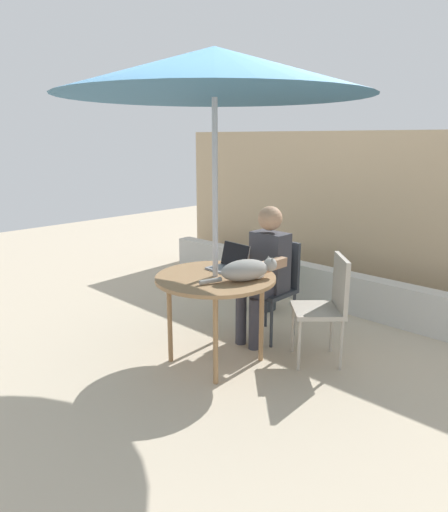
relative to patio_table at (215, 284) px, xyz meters
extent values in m
plane|color=#BCAD93|center=(0.00, 0.00, -0.68)|extent=(14.00, 14.00, 0.00)
cube|color=tan|center=(0.00, 2.39, 0.28)|extent=(5.56, 0.08, 1.92)
cube|color=beige|center=(0.00, 1.84, -0.47)|extent=(5.00, 0.20, 0.42)
cylinder|color=#9E754C|center=(0.00, 0.00, 0.05)|extent=(0.98, 0.98, 0.03)
cylinder|color=#9E754C|center=(0.27, 0.27, -0.32)|extent=(0.04, 0.04, 0.72)
cylinder|color=#9E754C|center=(-0.27, 0.27, -0.32)|extent=(0.04, 0.04, 0.72)
cylinder|color=#9E754C|center=(-0.27, -0.27, -0.32)|extent=(0.04, 0.04, 0.72)
cylinder|color=#9E754C|center=(0.27, -0.27, -0.32)|extent=(0.04, 0.04, 0.72)
cylinder|color=#B7B7BC|center=(0.00, 0.00, 0.46)|extent=(0.04, 0.04, 2.29)
cone|color=#33668C|center=(0.00, 0.00, 1.63)|extent=(2.34, 2.34, 0.35)
sphere|color=#B7B7BC|center=(0.00, 0.00, 1.64)|extent=(0.06, 0.06, 0.06)
cube|color=#33383F|center=(0.00, 0.70, -0.23)|extent=(0.40, 0.40, 0.04)
cube|color=#33383F|center=(0.00, 0.88, 0.01)|extent=(0.40, 0.04, 0.44)
cylinder|color=#33383F|center=(0.17, 0.87, -0.47)|extent=(0.03, 0.03, 0.43)
cylinder|color=#33383F|center=(-0.17, 0.87, -0.47)|extent=(0.03, 0.03, 0.43)
cylinder|color=#33383F|center=(-0.17, 0.53, -0.47)|extent=(0.03, 0.03, 0.43)
cylinder|color=#33383F|center=(0.17, 0.53, -0.47)|extent=(0.03, 0.03, 0.43)
cube|color=#B2A899|center=(0.60, 0.59, -0.23)|extent=(0.57, 0.57, 0.04)
cube|color=#B2A899|center=(0.73, 0.72, 0.01)|extent=(0.31, 0.31, 0.44)
cylinder|color=#B2A899|center=(0.84, 0.59, -0.47)|extent=(0.03, 0.03, 0.43)
cylinder|color=#B2A899|center=(0.61, 0.83, -0.47)|extent=(0.03, 0.03, 0.43)
cylinder|color=#B2A899|center=(0.36, 0.59, -0.47)|extent=(0.03, 0.03, 0.43)
cylinder|color=#B2A899|center=(0.60, 0.35, -0.47)|extent=(0.03, 0.03, 0.43)
cube|color=#3F3F47|center=(0.00, 0.70, 0.06)|extent=(0.34, 0.20, 0.54)
sphere|color=tan|center=(0.00, 0.69, 0.46)|extent=(0.22, 0.22, 0.22)
cube|color=#383842|center=(-0.08, 0.55, -0.16)|extent=(0.12, 0.30, 0.12)
cylinder|color=#383842|center=(-0.08, 0.40, -0.45)|extent=(0.10, 0.10, 0.47)
cube|color=#383842|center=(0.08, 0.55, -0.16)|extent=(0.12, 0.30, 0.12)
cylinder|color=#383842|center=(0.08, 0.40, -0.45)|extent=(0.10, 0.10, 0.47)
cube|color=tan|center=(-0.20, 0.48, 0.11)|extent=(0.08, 0.32, 0.08)
cube|color=tan|center=(0.20, 0.48, 0.11)|extent=(0.08, 0.32, 0.08)
cube|color=gray|center=(-0.06, 0.18, 0.07)|extent=(0.31, 0.24, 0.02)
cube|color=black|center=(-0.05, 0.29, 0.18)|extent=(0.30, 0.08, 0.20)
cube|color=gray|center=(-0.05, 0.30, 0.18)|extent=(0.30, 0.07, 0.20)
ellipsoid|color=gray|center=(0.25, 0.07, 0.15)|extent=(0.32, 0.44, 0.17)
sphere|color=gray|center=(0.34, 0.28, 0.17)|extent=(0.11, 0.11, 0.11)
ellipsoid|color=white|center=(0.29, 0.17, 0.11)|extent=(0.16, 0.16, 0.09)
cylinder|color=gray|center=(0.12, -0.18, 0.09)|extent=(0.10, 0.18, 0.04)
cone|color=gray|center=(0.37, 0.27, 0.22)|extent=(0.04, 0.04, 0.03)
cone|color=gray|center=(0.31, 0.29, 0.22)|extent=(0.04, 0.04, 0.03)
cylinder|color=#33383D|center=(-0.53, 1.26, -0.55)|extent=(0.30, 0.30, 0.27)
ellipsoid|color=#4C8C38|center=(-0.53, 1.26, -0.21)|extent=(0.38, 0.38, 0.49)
camera|label=1|loc=(2.60, -2.58, 1.16)|focal=33.03mm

